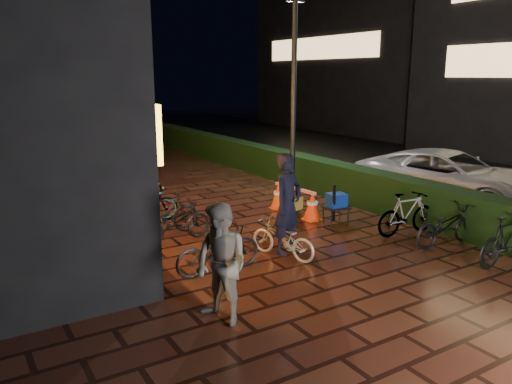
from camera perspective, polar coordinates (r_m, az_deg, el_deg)
ground at (r=9.52m, az=10.93°, el=-8.37°), size 80.00×80.00×0.00m
asphalt_road at (r=19.25m, az=20.73°, el=2.05°), size 11.00×60.00×0.01m
hedge at (r=17.48m, az=1.27°, el=3.51°), size 0.70×20.00×1.00m
bystander_person at (r=7.09m, az=-3.99°, el=-8.24°), size 0.88×1.01×1.76m
van at (r=14.79m, az=21.20°, el=1.65°), size 3.59×5.56×1.42m
far_buildings at (r=28.47m, az=24.91°, el=18.19°), size 9.08×31.00×14.00m
lamp_post_hedge at (r=14.08m, az=4.33°, el=11.95°), size 0.55×0.16×5.73m
lamp_post_sf at (r=13.87m, az=-17.63°, el=9.57°), size 0.47×0.17×4.94m
cyclist at (r=9.54m, az=3.37°, el=-3.23°), size 0.97×1.52×2.06m
traffic_barrier at (r=12.71m, az=4.45°, el=-0.97°), size 0.54×1.75×0.71m
cart_assembly at (r=11.88m, az=9.14°, el=-1.12°), size 0.67×0.59×1.08m
parked_bikes_storefront at (r=11.14m, az=-10.47°, el=-2.69°), size 1.78×5.07×0.96m
parked_bikes_hedge at (r=10.96m, az=21.29°, el=-3.59°), size 1.80×2.76×0.96m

